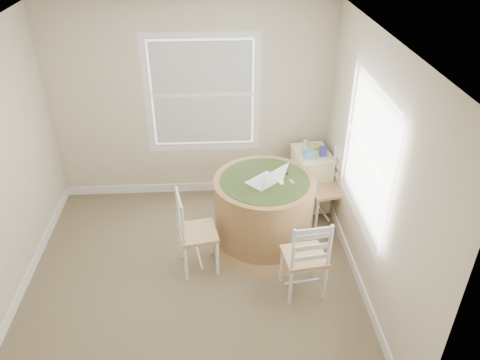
{
  "coord_description": "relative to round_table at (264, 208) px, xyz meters",
  "views": [
    {
      "loc": [
        0.29,
        -3.8,
        3.64
      ],
      "look_at": [
        0.54,
        0.45,
        0.99
      ],
      "focal_mm": 35.0,
      "sensor_mm": 36.0,
      "label": 1
    }
  ],
  "objects": [
    {
      "name": "round_table",
      "position": [
        0.0,
        0.0,
        0.0
      ],
      "size": [
        1.35,
        1.35,
        0.85
      ],
      "rotation": [
        0.0,
        0.0,
        0.32
      ],
      "color": "olive",
      "rests_on": "ground"
    },
    {
      "name": "laptop",
      "position": [
        0.02,
        -0.06,
        0.42
      ],
      "size": [
        0.49,
        0.48,
        0.26
      ],
      "rotation": [
        0.0,
        0.0,
        3.86
      ],
      "color": "white",
      "rests_on": "round_table"
    },
    {
      "name": "chair_right",
      "position": [
        0.81,
        0.33,
        0.02
      ],
      "size": [
        0.47,
        0.49,
        0.95
      ],
      "primitive_type": null,
      "rotation": [
        0.0,
        0.0,
        -1.38
      ],
      "color": "white",
      "rests_on": "ground"
    },
    {
      "name": "corner_chest",
      "position": [
        0.69,
        0.73,
        -0.06
      ],
      "size": [
        0.51,
        0.64,
        0.78
      ],
      "rotation": [
        0.0,
        0.0,
        0.13
      ],
      "color": "#F5EFB8",
      "rests_on": "ground"
    },
    {
      "name": "box_yellow",
      "position": [
        0.75,
        0.81,
        0.36
      ],
      "size": [
        0.16,
        0.12,
        0.06
      ],
      "primitive_type": "cube",
      "rotation": [
        0.0,
        0.0,
        0.13
      ],
      "color": "gold",
      "rests_on": "corner_chest"
    },
    {
      "name": "box_blue",
      "position": [
        0.81,
        0.64,
        0.39
      ],
      "size": [
        0.09,
        0.09,
        0.12
      ],
      "primitive_type": "cube",
      "rotation": [
        0.0,
        0.0,
        0.13
      ],
      "color": "#323398",
      "rests_on": "corner_chest"
    },
    {
      "name": "chair_left",
      "position": [
        -0.77,
        -0.44,
        0.02
      ],
      "size": [
        0.47,
        0.49,
        0.95
      ],
      "primitive_type": null,
      "rotation": [
        0.0,
        0.0,
        1.76
      ],
      "color": "white",
      "rests_on": "ground"
    },
    {
      "name": "room",
      "position": [
        -0.67,
        -0.5,
        0.84
      ],
      "size": [
        3.64,
        3.64,
        2.64
      ],
      "color": "#796D4D",
      "rests_on": "ground"
    },
    {
      "name": "tissue_box",
      "position": [
        0.62,
        0.6,
        0.38
      ],
      "size": [
        0.13,
        0.13,
        0.1
      ],
      "primitive_type": "cube",
      "rotation": [
        0.0,
        0.0,
        0.13
      ],
      "color": "#5792C8",
      "rests_on": "corner_chest"
    },
    {
      "name": "keys",
      "position": [
        0.25,
        0.12,
        0.39
      ],
      "size": [
        0.07,
        0.07,
        0.02
      ],
      "primitive_type": "cube",
      "rotation": [
        0.0,
        0.0,
        0.32
      ],
      "color": "black",
      "rests_on": "round_table"
    },
    {
      "name": "phone",
      "position": [
        0.3,
        -0.05,
        0.38
      ],
      "size": [
        0.07,
        0.1,
        0.02
      ],
      "primitive_type": "cube",
      "rotation": [
        0.0,
        0.0,
        0.32
      ],
      "color": "#B7BABF",
      "rests_on": "round_table"
    },
    {
      "name": "cup_cream",
      "position": [
        0.63,
        0.89,
        0.37
      ],
      "size": [
        0.07,
        0.07,
        0.09
      ],
      "primitive_type": "cylinder",
      "color": "beige",
      "rests_on": "corner_chest"
    },
    {
      "name": "chair_near",
      "position": [
        0.32,
        -0.89,
        0.02
      ],
      "size": [
        0.47,
        0.45,
        0.95
      ],
      "primitive_type": null,
      "rotation": [
        0.0,
        0.0,
        3.27
      ],
      "color": "white",
      "rests_on": "ground"
    },
    {
      "name": "mouse",
      "position": [
        0.18,
        -0.07,
        0.4
      ],
      "size": [
        0.1,
        0.12,
        0.04
      ],
      "primitive_type": "ellipsoid",
      "rotation": [
        0.0,
        0.0,
        0.32
      ],
      "color": "white",
      "rests_on": "round_table"
    }
  ]
}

